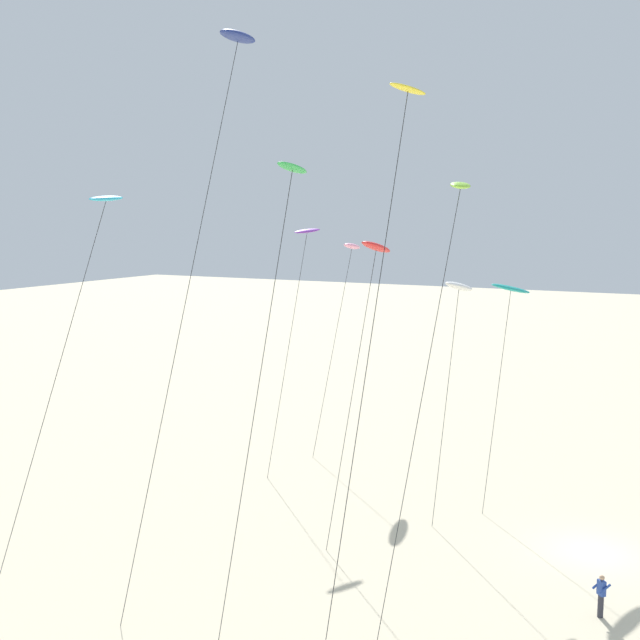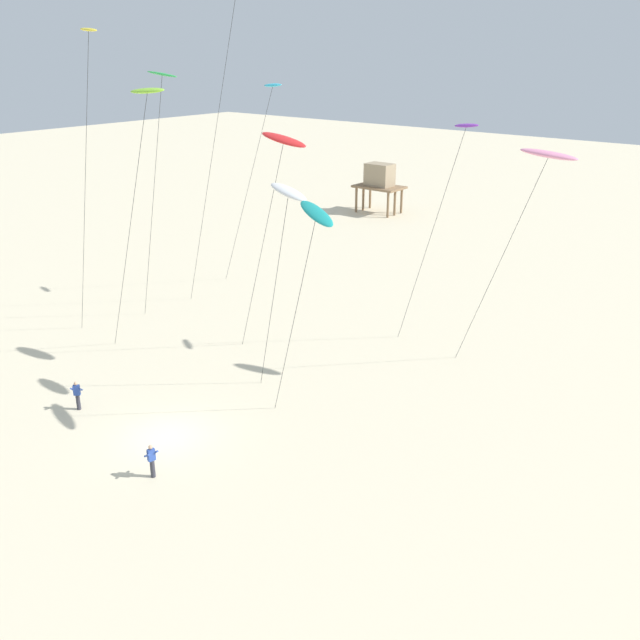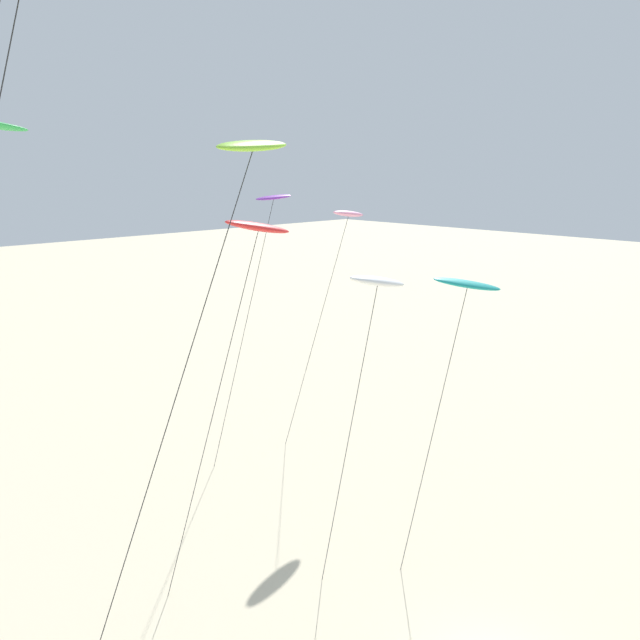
% 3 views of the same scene
% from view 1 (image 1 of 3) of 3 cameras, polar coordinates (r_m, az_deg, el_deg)
% --- Properties ---
extents(ground_plane, '(260.00, 260.00, 0.00)m').
position_cam_1_polar(ground_plane, '(38.88, 19.25, -15.68)').
color(ground_plane, beige).
extents(kite_navy, '(9.10, 1.70, 22.72)m').
position_cam_1_polar(kite_navy, '(34.31, -6.04, 19.66)').
color(kite_navy, navy).
rests_on(kite_navy, ground).
extents(kite_red, '(5.98, 1.11, 14.10)m').
position_cam_1_polar(kite_red, '(37.67, 4.11, 5.24)').
color(kite_red, red).
rests_on(kite_red, ground).
extents(kite_pink, '(6.27, 1.35, 13.51)m').
position_cam_1_polar(kite_pink, '(51.75, 2.33, 5.33)').
color(kite_pink, pink).
rests_on(kite_pink, ground).
extents(kite_purple, '(5.22, 1.23, 14.46)m').
position_cam_1_polar(kite_purple, '(47.29, -1.00, 6.14)').
color(kite_purple, purple).
rests_on(kite_purple, ground).
extents(kite_yellow, '(6.73, 1.05, 19.40)m').
position_cam_1_polar(kite_yellow, '(26.96, 6.24, 15.16)').
color(kite_yellow, yellow).
rests_on(kite_yellow, ground).
extents(kite_green, '(5.96, 0.89, 17.08)m').
position_cam_1_polar(kite_green, '(29.05, -2.13, 10.33)').
color(kite_green, green).
rests_on(kite_green, ground).
extents(kite_teal, '(4.80, 2.05, 11.79)m').
position_cam_1_polar(kite_teal, '(42.34, 13.74, 2.16)').
color(kite_teal, teal).
rests_on(kite_teal, ground).
extents(kite_lime, '(7.80, 1.18, 16.53)m').
position_cam_1_polar(kite_lime, '(31.50, 10.15, 9.29)').
color(kite_lime, '#8CD833').
rests_on(kite_lime, ground).
extents(kite_white, '(4.04, 1.25, 12.06)m').
position_cam_1_polar(kite_white, '(39.63, 10.09, 2.35)').
color(kite_white, white).
rests_on(kite_white, ground).
extents(kite_cyan, '(7.47, 1.03, 16.04)m').
position_cam_1_polar(kite_cyan, '(34.84, -15.52, 7.85)').
color(kite_cyan, '#33BFE0').
rests_on(kite_cyan, ground).
extents(kite_flyer_nearest, '(0.73, 0.73, 1.67)m').
position_cam_1_polar(kite_flyer_nearest, '(32.98, 19.82, -18.33)').
color(kite_flyer_nearest, '#33333D').
rests_on(kite_flyer_nearest, ground).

